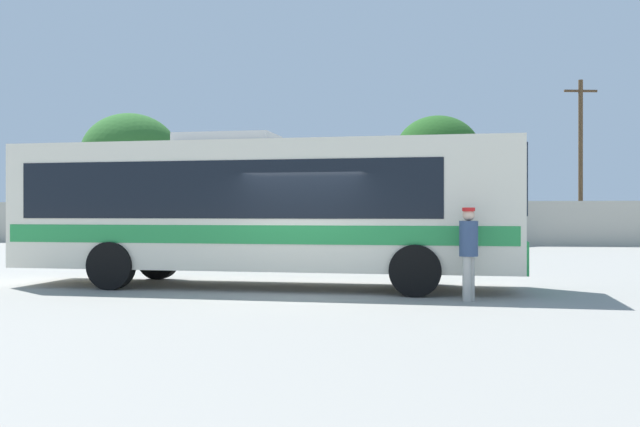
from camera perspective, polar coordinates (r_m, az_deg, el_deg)
The scene contains 11 objects.
ground_plane at distance 24.52m, azimuth 2.62°, elevation -3.85°, with size 300.00×300.00×0.00m, color gray.
perimeter_wall at distance 36.97m, azimuth 4.62°, elevation -0.77°, with size 80.00×0.30×2.27m, color #B2AD9E.
coach_bus_cream_green at distance 15.95m, azimuth -5.03°, elevation 0.69°, with size 11.37×3.11×3.45m.
attendant_by_bus_door at distance 13.60m, azimuth 11.94°, elevation -2.73°, with size 0.48×0.48×1.77m.
parked_car_leftmost_white at distance 35.72m, azimuth -11.95°, elevation -1.41°, with size 4.50×2.27×1.41m.
parked_car_second_black at distance 33.26m, azimuth -3.92°, elevation -1.47°, with size 4.44×2.19×1.47m.
parked_car_third_silver at distance 32.91m, azimuth 6.75°, elevation -1.46°, with size 4.53×1.98×1.50m.
utility_pole_near at distance 40.69m, azimuth 20.35°, elevation 4.21°, with size 1.79×0.47×8.86m.
roadside_tree_left at distance 45.08m, azimuth -15.11°, elevation 4.63°, with size 5.94×5.94×7.79m.
roadside_tree_midleft at distance 42.78m, azimuth -3.38°, elevation 3.96°, with size 3.47×3.47×6.08m.
roadside_tree_midright at distance 39.15m, azimuth 9.49°, elevation 4.94°, with size 4.62×4.62×6.98m.
Camera 1 is at (2.51, -14.33, 1.67)m, focal length 39.53 mm.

